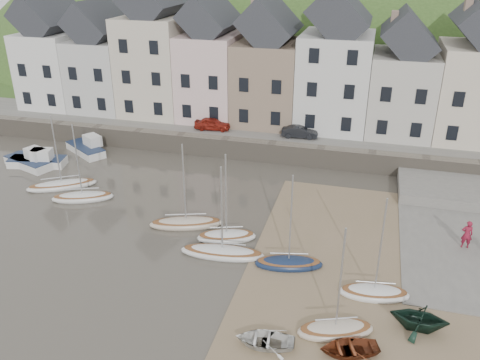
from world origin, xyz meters
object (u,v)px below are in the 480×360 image
(rowboat_white, at_px, (265,340))
(car_right, at_px, (300,132))
(sailboat_0, at_px, (62,185))
(car_left, at_px, (212,124))
(rowboat_green, at_px, (420,317))
(rowboat_red, at_px, (349,348))
(person_red, at_px, (467,234))

(rowboat_white, height_order, car_right, car_right)
(sailboat_0, height_order, car_left, sailboat_0)
(rowboat_white, xyz_separation_m, rowboat_green, (7.21, 3.09, 0.45))
(rowboat_green, relative_size, rowboat_red, 1.01)
(rowboat_white, bearing_deg, person_red, 132.15)
(rowboat_white, xyz_separation_m, rowboat_red, (3.96, 0.52, -0.00))
(rowboat_green, bearing_deg, sailboat_0, -106.41)
(sailboat_0, xyz_separation_m, person_red, (30.15, -1.11, 0.82))
(car_right, bearing_deg, car_left, 85.93)
(person_red, bearing_deg, car_right, -49.42)
(rowboat_red, distance_m, car_left, 29.04)
(sailboat_0, bearing_deg, car_right, 35.93)
(person_red, relative_size, car_right, 0.57)
(rowboat_white, bearing_deg, car_right, 179.27)
(person_red, bearing_deg, car_left, -35.30)
(rowboat_green, distance_m, rowboat_red, 4.17)
(car_left, bearing_deg, rowboat_white, -162.35)
(rowboat_green, bearing_deg, rowboat_red, -48.08)
(sailboat_0, distance_m, car_left, 15.36)
(rowboat_green, xyz_separation_m, car_left, (-18.15, 22.29, 1.38))
(rowboat_red, bearing_deg, rowboat_green, 108.61)
(rowboat_red, height_order, car_left, car_left)
(person_red, xyz_separation_m, car_left, (-21.43, 13.61, 1.12))
(rowboat_green, bearing_deg, person_red, 162.90)
(rowboat_white, bearing_deg, sailboat_0, -129.39)
(sailboat_0, xyz_separation_m, rowboat_green, (26.86, -9.79, 0.55))
(rowboat_red, relative_size, person_red, 1.48)
(sailboat_0, bearing_deg, rowboat_white, -33.24)
(car_right, bearing_deg, rowboat_red, -169.71)
(sailboat_0, xyz_separation_m, rowboat_white, (19.66, -12.88, 0.10))
(car_right, bearing_deg, person_red, -140.61)
(sailboat_0, distance_m, rowboat_red, 26.65)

